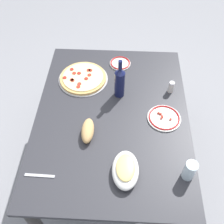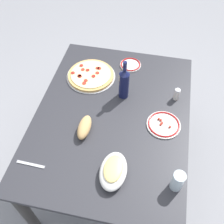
# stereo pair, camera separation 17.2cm
# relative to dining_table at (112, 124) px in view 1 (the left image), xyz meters

# --- Properties ---
(ground_plane) EXTENTS (8.00, 8.00, 0.00)m
(ground_plane) POSITION_rel_dining_table_xyz_m (0.00, 0.00, -0.61)
(ground_plane) COLOR gray
(ground_plane) RESTS_ON ground
(dining_table) EXTENTS (1.35, 1.01, 0.71)m
(dining_table) POSITION_rel_dining_table_xyz_m (0.00, 0.00, 0.00)
(dining_table) COLOR #2D2D33
(dining_table) RESTS_ON ground
(pepperoni_pizza) EXTENTS (0.36, 0.36, 0.03)m
(pepperoni_pizza) POSITION_rel_dining_table_xyz_m (0.32, 0.23, 0.12)
(pepperoni_pizza) COLOR #B7B7BC
(pepperoni_pizza) RESTS_ON dining_table
(baked_pasta_dish) EXTENTS (0.24, 0.15, 0.08)m
(baked_pasta_dish) POSITION_rel_dining_table_xyz_m (-0.41, -0.09, 0.14)
(baked_pasta_dish) COLOR white
(baked_pasta_dish) RESTS_ON dining_table
(wine_bottle) EXTENTS (0.07, 0.07, 0.30)m
(wine_bottle) POSITION_rel_dining_table_xyz_m (0.19, -0.04, 0.23)
(wine_bottle) COLOR #141942
(wine_bottle) RESTS_ON dining_table
(water_glass) EXTENTS (0.07, 0.07, 0.13)m
(water_glass) POSITION_rel_dining_table_xyz_m (-0.41, -0.44, 0.17)
(water_glass) COLOR silver
(water_glass) RESTS_ON dining_table
(side_plate_near) EXTENTS (0.16, 0.16, 0.02)m
(side_plate_near) POSITION_rel_dining_table_xyz_m (0.51, -0.04, 0.11)
(side_plate_near) COLOR white
(side_plate_near) RESTS_ON dining_table
(side_plate_far) EXTENTS (0.22, 0.22, 0.02)m
(side_plate_far) POSITION_rel_dining_table_xyz_m (-0.02, -0.34, 0.11)
(side_plate_far) COLOR white
(side_plate_far) RESTS_ON dining_table
(bread_loaf) EXTENTS (0.18, 0.08, 0.07)m
(bread_loaf) POSITION_rel_dining_table_xyz_m (-0.16, 0.14, 0.14)
(bread_loaf) COLOR tan
(bread_loaf) RESTS_ON dining_table
(spice_shaker) EXTENTS (0.04, 0.04, 0.09)m
(spice_shaker) POSITION_rel_dining_table_xyz_m (0.23, -0.40, 0.15)
(spice_shaker) COLOR silver
(spice_shaker) RESTS_ON dining_table
(fork_right) EXTENTS (0.02, 0.17, 0.00)m
(fork_right) POSITION_rel_dining_table_xyz_m (-0.45, 0.38, 0.11)
(fork_right) COLOR #B7B7BC
(fork_right) RESTS_ON dining_table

